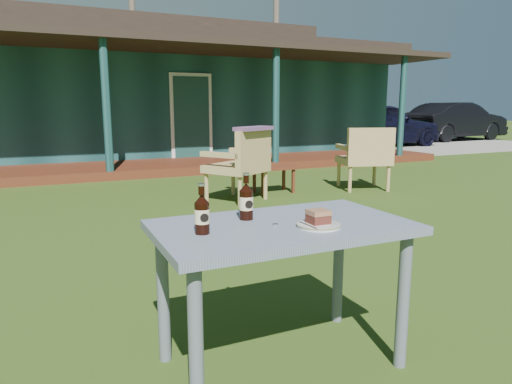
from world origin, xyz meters
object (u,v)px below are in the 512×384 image
cake_slice (318,216)px  armchair_left (242,162)px  car_near (378,124)px  armchair_right (366,155)px  side_table (274,170)px  cafe_table (282,244)px  plate (319,225)px  cola_bottle_near (246,201)px  car_far (455,122)px  cola_bottle_far (202,214)px

cake_slice → armchair_left: armchair_left is taller
car_near → armchair_left: car_near is taller
armchair_right → side_table: armchair_right is taller
cafe_table → plate: plate is taller
cafe_table → armchair_right: bearing=47.5°
cake_slice → side_table: bearing=65.5°
cola_bottle_near → car_far: bearing=38.8°
cola_bottle_near → cola_bottle_far: (-0.28, -0.16, -0.00)m
armchair_left → car_far: bearing=31.2°
cake_slice → armchair_right: (3.33, 3.89, -0.22)m
cola_bottle_far → armchair_left: armchair_left is taller
armchair_left → armchair_right: armchair_left is taller
side_table → cafe_table: bearing=-116.5°
armchair_left → armchair_right: bearing=0.4°
cola_bottle_near → car_near: bearing=47.8°
cake_slice → side_table: size_ratio=0.15×
cafe_table → armchair_left: bearing=69.8°
plate → cola_bottle_near: size_ratio=0.89×
side_table → car_far: bearing=31.3°
car_far → cola_bottle_far: bearing=124.4°
cafe_table → armchair_right: size_ratio=1.25×
armchair_left → armchair_right: (2.07, 0.01, -0.00)m
car_far → plate: (-13.28, -11.16, 0.01)m
car_far → armchair_left: 14.04m
cake_slice → armchair_right: 5.13m
cafe_table → armchair_left: (1.39, 3.77, -0.08)m
armchair_right → cola_bottle_far: bearing=-135.5°
plate → cola_bottle_far: size_ratio=0.92×
armchair_left → armchair_right: 2.07m
cola_bottle_far → armchair_right: bearing=44.5°
car_far → cola_bottle_far: (-13.80, -11.04, 0.09)m
cafe_table → armchair_right: (3.46, 3.78, -0.08)m
armchair_right → cafe_table: bearing=-132.5°
armchair_left → cola_bottle_far: bearing=-115.3°
plate → cafe_table: bearing=133.8°
plate → cake_slice: 0.04m
cafe_table → cake_slice: bearing=-41.5°
armchair_right → side_table: bearing=165.2°
cake_slice → armchair_left: 4.08m
plate → cola_bottle_far: 0.54m
cola_bottle_near → plate: bearing=-47.6°
car_near → car_far: (4.55, 1.00, 0.00)m
car_far → side_table: 13.26m
cola_bottle_near → armchair_right: bearing=45.4°
cola_bottle_far → armchair_right: armchair_right is taller
plate → side_table: bearing=65.5°
car_far → car_near: bearing=98.1°
car_near → cafe_table: car_near is taller
plate → side_table: plate is taller
plate → cake_slice: cake_slice is taller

